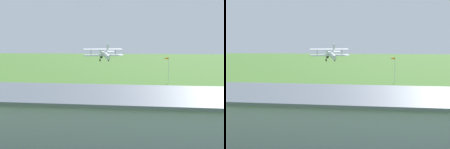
% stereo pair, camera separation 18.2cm
% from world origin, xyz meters
% --- Properties ---
extents(ground_plane, '(400.00, 400.00, 0.00)m').
position_xyz_m(ground_plane, '(0.00, 0.00, 0.00)').
color(ground_plane, '#47752D').
extents(hangar, '(38.19, 14.40, 5.67)m').
position_xyz_m(hangar, '(-5.76, 34.72, 2.84)').
color(hangar, '#99A3AD').
rests_on(hangar, ground_plane).
extents(biplane, '(8.81, 7.57, 4.00)m').
position_xyz_m(biplane, '(1.34, 1.93, 8.69)').
color(biplane, silver).
extents(person_by_parked_cars, '(0.52, 0.52, 1.56)m').
position_xyz_m(person_by_parked_cars, '(13.82, 25.11, 0.77)').
color(person_by_parked_cars, '#33723F').
rests_on(person_by_parked_cars, ground_plane).
extents(windsock, '(1.47, 0.99, 7.07)m').
position_xyz_m(windsock, '(-13.03, -14.57, 6.19)').
color(windsock, silver).
rests_on(windsock, ground_plane).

